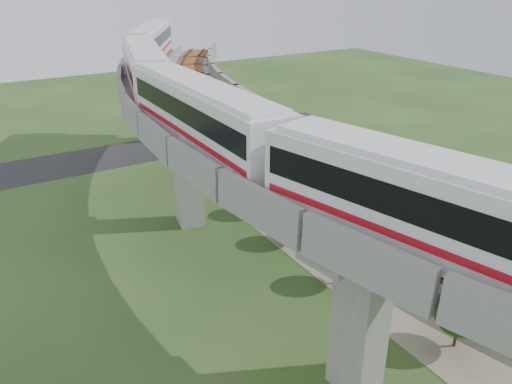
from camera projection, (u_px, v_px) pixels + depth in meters
ground at (241, 287)px, 33.79m from camera, size 160.00×160.00×0.00m
dirt_lot at (411, 246)px, 38.74m from camera, size 18.00×26.00×0.04m
asphalt_road at (114, 156)px, 57.28m from camera, size 60.00×8.00×0.03m
viaduct at (292, 151)px, 31.85m from camera, size 19.58×73.98×11.40m
metro_train at (201, 86)px, 34.34m from camera, size 13.88×60.92×3.64m
fence at (353, 240)px, 38.02m from camera, size 3.87×38.73×1.50m
tree_0 at (238, 140)px, 55.55m from camera, size 3.17×3.17×3.53m
tree_1 at (243, 164)px, 49.76m from camera, size 1.85×1.85×2.60m
tree_2 at (260, 194)px, 43.08m from camera, size 2.75×2.75×3.07m
tree_3 at (291, 222)px, 38.52m from camera, size 2.63×2.63×2.91m
tree_4 at (342, 256)px, 33.27m from camera, size 2.56×2.56×3.26m
tree_5 at (460, 313)px, 27.54m from camera, size 2.91×2.91×3.55m
car_red at (406, 225)px, 40.55m from camera, size 3.62×2.45×1.13m
car_dark at (326, 191)px, 46.77m from camera, size 4.49×2.79×1.21m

